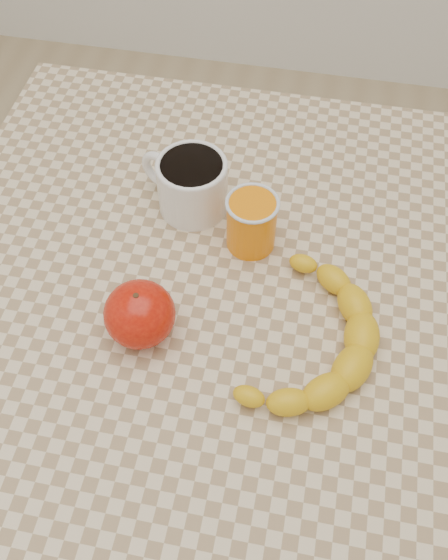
% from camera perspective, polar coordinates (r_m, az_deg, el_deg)
% --- Properties ---
extents(ground, '(3.00, 3.00, 0.00)m').
position_cam_1_polar(ground, '(1.47, 0.00, -17.61)').
color(ground, tan).
rests_on(ground, ground).
extents(table, '(0.80, 0.80, 0.75)m').
position_cam_1_polar(table, '(0.86, 0.00, -4.06)').
color(table, beige).
rests_on(table, ground).
extents(coffee_mug, '(0.14, 0.12, 0.08)m').
position_cam_1_polar(coffee_mug, '(0.85, -3.06, 8.88)').
color(coffee_mug, white).
rests_on(coffee_mug, table).
extents(orange_juice_glass, '(0.07, 0.07, 0.08)m').
position_cam_1_polar(orange_juice_glass, '(0.81, 2.53, 5.31)').
color(orange_juice_glass, orange).
rests_on(orange_juice_glass, table).
extents(apple, '(0.10, 0.10, 0.08)m').
position_cam_1_polar(apple, '(0.73, -7.72, -3.11)').
color(apple, '#9A0C05').
rests_on(apple, table).
extents(banana, '(0.36, 0.39, 0.04)m').
position_cam_1_polar(banana, '(0.73, 7.81, -5.34)').
color(banana, gold).
rests_on(banana, table).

